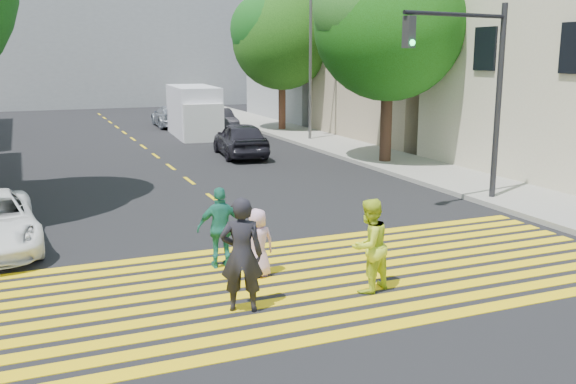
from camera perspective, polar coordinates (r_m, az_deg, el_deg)
ground at (r=11.72m, az=5.70°, el=-9.61°), size 120.00×120.00×0.00m
sidewalk_right at (r=28.44m, az=6.60°, el=3.51°), size 3.00×60.00×0.15m
crosswalk at (r=12.78m, az=2.99°, el=-7.65°), size 13.40×5.30×0.01m
lane_line at (r=32.77m, az=-13.19°, el=4.29°), size 0.12×34.40×0.01m
building_right_tan at (r=34.99m, az=13.12°, el=12.99°), size 10.00×10.00×10.00m
building_right_grey at (r=44.42m, az=4.68°, el=13.03°), size 10.00×10.00×10.00m
backdrop_block at (r=57.82m, az=-17.81°, el=13.30°), size 30.00×8.00×12.00m
tree_right_near at (r=25.68m, az=9.15°, el=15.16°), size 7.02×6.60×8.47m
tree_right_far at (r=36.39m, az=-0.44°, el=13.84°), size 6.65×6.27×7.95m
pedestrian_man at (r=10.95m, az=-4.15°, el=-5.58°), size 0.85×0.71×2.01m
pedestrian_woman at (r=11.94m, az=7.22°, el=-4.74°), size 1.04×0.93×1.76m
pedestrian_child at (r=12.67m, az=-2.73°, el=-4.55°), size 0.69×0.46×1.38m
pedestrian_extra at (r=13.22m, az=-5.96°, el=-3.18°), size 1.04×0.55×1.69m
dark_car_near at (r=27.60m, az=-4.26°, el=4.71°), size 2.22×4.57×1.50m
silver_car at (r=39.48m, az=-10.42°, el=6.65°), size 1.99×4.53×1.30m
dark_car_parked at (r=36.70m, az=-6.12°, el=6.36°), size 1.45×3.92×1.28m
white_van at (r=34.65m, az=-8.30°, el=6.98°), size 2.48×5.73×2.64m
traffic_signal at (r=18.90m, az=16.30°, el=9.83°), size 3.87×1.00×5.74m
street_lamp at (r=32.04m, az=1.73°, el=12.89°), size 1.86×0.22×8.22m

